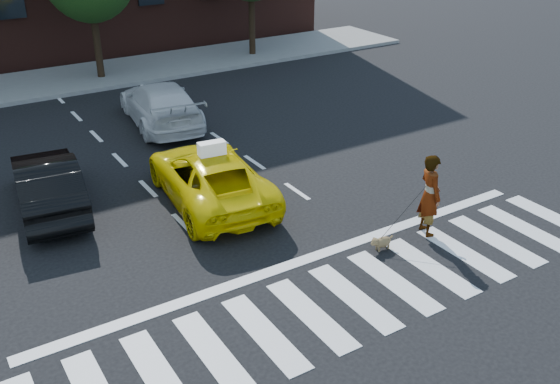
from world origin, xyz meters
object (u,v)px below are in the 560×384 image
(taxi, at_px, (210,176))
(woman, at_px, (430,195))
(dog, at_px, (381,242))
(black_sedan, at_px, (48,184))
(white_suv, at_px, (161,104))

(taxi, distance_m, woman, 5.31)
(taxi, height_order, dog, taxi)
(woman, xyz_separation_m, dog, (-1.35, -0.03, -0.76))
(black_sedan, bearing_deg, taxi, 161.59)
(black_sedan, relative_size, white_suv, 0.85)
(taxi, bearing_deg, black_sedan, -18.45)
(taxi, distance_m, black_sedan, 3.86)
(taxi, xyz_separation_m, white_suv, (1.09, 5.77, 0.04))
(dog, bearing_deg, white_suv, 100.63)
(woman, bearing_deg, black_sedan, 65.76)
(taxi, distance_m, dog, 4.60)
(black_sedan, height_order, woman, woman)
(white_suv, relative_size, dog, 8.32)
(black_sedan, xyz_separation_m, white_suv, (4.58, 4.13, 0.02))
(black_sedan, height_order, dog, black_sedan)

